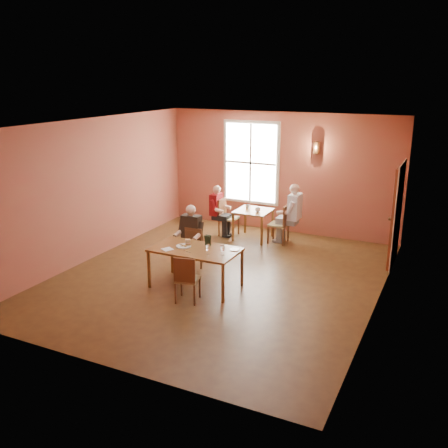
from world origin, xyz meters
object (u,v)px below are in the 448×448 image
at_px(chair_empty, 188,278).
at_px(diner_maroon, 228,212).
at_px(diner_main, 188,241).
at_px(chair_diner_white, 279,224).
at_px(chair_diner_maroon, 229,217).
at_px(chair_diner_main, 189,251).
at_px(second_table, 253,225).
at_px(main_table, 196,268).
at_px(diner_white, 280,215).

height_order(chair_empty, diner_maroon, diner_maroon).
height_order(diner_main, chair_empty, diner_main).
relative_size(diner_main, chair_empty, 1.49).
bearing_deg(chair_diner_white, chair_diner_maroon, 90.00).
bearing_deg(diner_main, diner_maroon, -83.01).
height_order(chair_diner_main, chair_empty, chair_diner_main).
bearing_deg(diner_main, second_table, -98.39).
distance_m(chair_diner_main, diner_main, 0.21).
bearing_deg(second_table, chair_empty, -85.45).
bearing_deg(main_table, chair_diner_main, 127.57).
bearing_deg(diner_maroon, diner_white, 90.00).
bearing_deg(chair_diner_maroon, chair_empty, 14.23).
bearing_deg(chair_empty, diner_maroon, 91.90).
height_order(second_table, chair_diner_maroon, chair_diner_maroon).
xyz_separation_m(diner_main, chair_empty, (0.67, -1.22, -0.21)).
relative_size(main_table, chair_diner_main, 1.87).
bearing_deg(chair_empty, chair_diner_white, 71.86).
height_order(chair_empty, diner_white, diner_white).
distance_m(chair_diner_maroon, diner_maroon, 0.15).
bearing_deg(chair_diner_main, chair_diner_maroon, -83.61).
height_order(main_table, chair_empty, chair_empty).
distance_m(diner_main, chair_diner_maroon, 2.54).
bearing_deg(chair_diner_maroon, diner_main, 6.31).
height_order(main_table, chair_diner_white, chair_diner_white).
relative_size(main_table, chair_empty, 1.88).
xyz_separation_m(chair_diner_main, chair_diner_white, (1.02, 2.49, 0.04)).
xyz_separation_m(main_table, second_table, (-0.13, 3.14, -0.02)).
bearing_deg(chair_diner_maroon, chair_diner_main, 6.39).
distance_m(main_table, chair_diner_maroon, 3.23).
bearing_deg(diner_main, chair_diner_main, -90.00).
relative_size(diner_white, diner_maroon, 1.14).
bearing_deg(diner_maroon, chair_empty, 14.66).
bearing_deg(diner_white, diner_main, 157.33).
bearing_deg(chair_diner_main, diner_maroon, -82.93).
distance_m(diner_main, diner_maroon, 2.54).
bearing_deg(chair_diner_maroon, main_table, 13.94).
xyz_separation_m(second_table, chair_diner_maroon, (-0.65, 0.00, 0.10)).
relative_size(main_table, second_table, 1.98).
xyz_separation_m(diner_main, diner_maroon, (-0.31, 2.52, -0.03)).
height_order(chair_empty, second_table, chair_empty).
distance_m(chair_empty, second_table, 3.75).
bearing_deg(chair_diner_white, main_table, 170.56).
relative_size(chair_empty, diner_white, 0.62).
distance_m(diner_main, second_table, 2.56).
height_order(main_table, diner_maroon, diner_maroon).
height_order(diner_main, second_table, diner_main).
distance_m(second_table, diner_white, 0.76).
xyz_separation_m(chair_diner_main, diner_white, (1.05, 2.49, 0.26)).
distance_m(diner_main, chair_diner_white, 2.72).
bearing_deg(chair_diner_main, chair_empty, 118.15).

